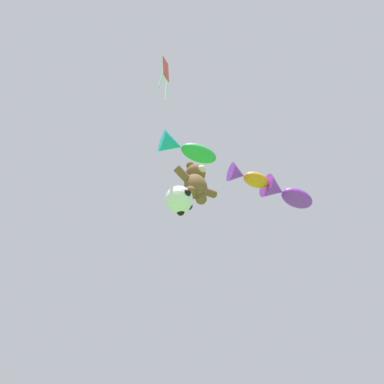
{
  "coord_description": "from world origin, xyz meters",
  "views": [
    {
      "loc": [
        -3.4,
        0.86,
        1.29
      ],
      "look_at": [
        1.57,
        6.68,
        11.45
      ],
      "focal_mm": 40.0,
      "sensor_mm": 36.0,
      "label": 1
    }
  ],
  "objects_px": {
    "teddy_bear_kite": "(196,182)",
    "fish_kite_violet": "(286,194)",
    "diamond_kite": "(165,73)",
    "fish_kite_emerald": "(185,149)",
    "fish_kite_tangerine": "(247,177)",
    "soccer_ball_kite": "(179,200)"
  },
  "relations": [
    {
      "from": "fish_kite_emerald",
      "to": "fish_kite_tangerine",
      "type": "relative_size",
      "value": 1.29
    },
    {
      "from": "fish_kite_tangerine",
      "to": "diamond_kite",
      "type": "bearing_deg",
      "value": -166.76
    },
    {
      "from": "fish_kite_emerald",
      "to": "fish_kite_violet",
      "type": "height_order",
      "value": "fish_kite_violet"
    },
    {
      "from": "teddy_bear_kite",
      "to": "fish_kite_violet",
      "type": "height_order",
      "value": "fish_kite_violet"
    },
    {
      "from": "fish_kite_tangerine",
      "to": "diamond_kite",
      "type": "relative_size",
      "value": 0.63
    },
    {
      "from": "soccer_ball_kite",
      "to": "fish_kite_violet",
      "type": "height_order",
      "value": "fish_kite_violet"
    },
    {
      "from": "fish_kite_violet",
      "to": "diamond_kite",
      "type": "xyz_separation_m",
      "value": [
        -7.11,
        -0.79,
        0.12
      ]
    },
    {
      "from": "soccer_ball_kite",
      "to": "fish_kite_tangerine",
      "type": "bearing_deg",
      "value": -3.42
    },
    {
      "from": "fish_kite_tangerine",
      "to": "soccer_ball_kite",
      "type": "bearing_deg",
      "value": 176.58
    },
    {
      "from": "teddy_bear_kite",
      "to": "fish_kite_emerald",
      "type": "distance_m",
      "value": 2.13
    },
    {
      "from": "soccer_ball_kite",
      "to": "diamond_kite",
      "type": "height_order",
      "value": "diamond_kite"
    },
    {
      "from": "diamond_kite",
      "to": "fish_kite_emerald",
      "type": "bearing_deg",
      "value": 36.17
    },
    {
      "from": "fish_kite_emerald",
      "to": "diamond_kite",
      "type": "relative_size",
      "value": 0.81
    },
    {
      "from": "fish_kite_violet",
      "to": "teddy_bear_kite",
      "type": "bearing_deg",
      "value": 170.42
    },
    {
      "from": "soccer_ball_kite",
      "to": "fish_kite_emerald",
      "type": "xyz_separation_m",
      "value": [
        0.43,
        0.3,
        3.83
      ]
    },
    {
      "from": "soccer_ball_kite",
      "to": "diamond_kite",
      "type": "relative_size",
      "value": 0.32
    },
    {
      "from": "teddy_bear_kite",
      "to": "fish_kite_tangerine",
      "type": "distance_m",
      "value": 3.42
    },
    {
      "from": "fish_kite_violet",
      "to": "soccer_ball_kite",
      "type": "bearing_deg",
      "value": 173.07
    },
    {
      "from": "fish_kite_tangerine",
      "to": "teddy_bear_kite",
      "type": "bearing_deg",
      "value": 172.96
    },
    {
      "from": "fish_kite_tangerine",
      "to": "fish_kite_violet",
      "type": "bearing_deg",
      "value": -12.87
    },
    {
      "from": "soccer_ball_kite",
      "to": "fish_kite_tangerine",
      "type": "height_order",
      "value": "fish_kite_tangerine"
    },
    {
      "from": "soccer_ball_kite",
      "to": "fish_kite_violet",
      "type": "bearing_deg",
      "value": -6.93
    }
  ]
}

